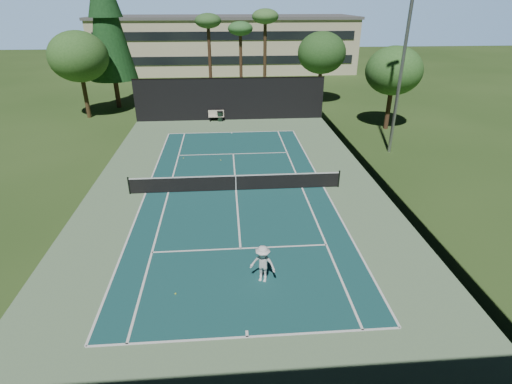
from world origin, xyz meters
TOP-DOWN VIEW (x-y plane):
  - ground at (0.00, 0.00)m, footprint 160.00×160.00m
  - apron_slab at (0.00, 0.00)m, footprint 18.00×32.00m
  - court_surface at (0.00, 0.00)m, footprint 10.97×23.77m
  - court_lines at (0.00, 0.00)m, footprint 11.07×23.87m
  - tennis_net at (0.00, 0.00)m, footprint 12.90×0.10m
  - fence at (0.00, 0.06)m, footprint 18.04×32.05m
  - player at (0.82, -8.82)m, footprint 1.25×0.99m
  - tennis_ball_a at (-2.72, -9.42)m, footprint 0.07×0.07m
  - tennis_ball_b at (-0.91, 0.75)m, footprint 0.06×0.06m
  - tennis_ball_c at (-0.94, 5.14)m, footprint 0.07×0.07m
  - tennis_ball_d at (-3.70, 5.77)m, footprint 0.06×0.06m
  - park_bench at (-1.37, 15.74)m, footprint 1.50×0.45m
  - trash_bin at (-1.01, 15.69)m, footprint 0.56×0.56m
  - pine_tree at (-12.00, 22.00)m, footprint 4.80×4.80m
  - palm_a at (-2.00, 24.00)m, footprint 2.80×2.80m
  - palm_b at (1.50, 26.00)m, footprint 2.80×2.80m
  - palm_c at (4.00, 23.00)m, footprint 2.80×2.80m
  - decid_tree_a at (10.00, 22.00)m, footprint 5.12×5.12m
  - decid_tree_b at (14.00, 12.00)m, footprint 4.80×4.80m
  - decid_tree_c at (-14.00, 18.00)m, footprint 5.44×5.44m
  - campus_building at (0.00, 45.98)m, footprint 40.50×12.50m
  - light_pole at (12.00, 6.00)m, footprint 0.90×0.25m

SIDE VIEW (x-z plane):
  - ground at x=0.00m, z-range 0.00..0.00m
  - apron_slab at x=0.00m, z-range 0.00..0.01m
  - court_surface at x=0.00m, z-range 0.01..0.02m
  - court_lines at x=0.00m, z-range 0.02..0.02m
  - tennis_ball_b at x=-0.91m, z-range 0.00..0.06m
  - tennis_ball_d at x=-3.70m, z-range 0.00..0.06m
  - tennis_ball_c at x=-0.94m, z-range 0.00..0.07m
  - tennis_ball_a at x=-2.72m, z-range 0.00..0.07m
  - trash_bin at x=-1.01m, z-range 0.01..0.95m
  - park_bench at x=-1.37m, z-range 0.03..1.06m
  - tennis_net at x=0.00m, z-range 0.01..1.11m
  - player at x=0.82m, z-range 0.00..1.69m
  - fence at x=0.00m, z-range -0.01..4.02m
  - campus_building at x=0.00m, z-range 0.06..8.36m
  - decid_tree_b at x=14.00m, z-range 1.51..8.65m
  - decid_tree_a at x=10.00m, z-range 1.61..9.23m
  - decid_tree_c at x=-14.00m, z-range 1.72..9.81m
  - light_pole at x=12.00m, z-range 0.35..12.57m
  - palm_b at x=1.50m, z-range 3.15..11.57m
  - palm_a at x=-2.00m, z-range 3.53..12.85m
  - palm_c at x=4.00m, z-range 3.72..13.49m
  - pine_tree at x=-12.00m, z-range 2.05..17.05m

